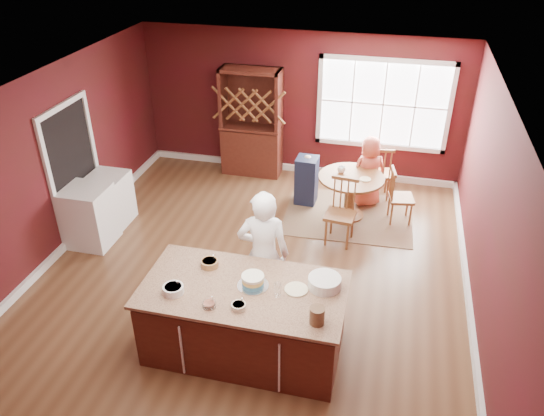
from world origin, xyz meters
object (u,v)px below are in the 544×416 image
at_px(high_chair, 307,179).
at_px(dryer, 110,198).
at_px(layer_cake, 253,281).
at_px(chair_south, 340,213).
at_px(kitchen_island, 245,320).
at_px(hutch, 251,123).
at_px(chair_east, 401,196).
at_px(washer, 89,216).
at_px(baker, 263,255).
at_px(toddler, 310,160).
at_px(seated_woman, 369,172).
at_px(dining_table, 351,188).
at_px(chair_north, 379,171).

height_order(high_chair, dryer, high_chair).
height_order(layer_cake, chair_south, layer_cake).
bearing_deg(layer_cake, kitchen_island, -147.85).
distance_m(high_chair, hutch, 1.64).
xyz_separation_m(chair_east, washer, (-4.63, -1.77, -0.01)).
relative_size(chair_south, hutch, 0.52).
distance_m(baker, chair_south, 1.99).
height_order(toddler, dryer, toddler).
bearing_deg(chair_east, seated_woman, 41.23).
xyz_separation_m(high_chair, washer, (-3.00, -2.03, 0.03)).
relative_size(high_chair, dryer, 1.04).
bearing_deg(toddler, dining_table, -25.02).
relative_size(layer_cake, seated_woman, 0.28).
bearing_deg(layer_cake, dining_table, 76.94).
height_order(layer_cake, chair_north, layer_cake).
relative_size(baker, chair_north, 1.72).
xyz_separation_m(dining_table, chair_east, (0.83, 0.04, -0.06)).
height_order(kitchen_island, chair_south, chair_south).
xyz_separation_m(layer_cake, chair_east, (1.59, 3.32, -0.51)).
relative_size(dining_table, chair_north, 1.05).
distance_m(dining_table, high_chair, 0.85).
bearing_deg(chair_south, chair_east, 49.88).
xyz_separation_m(chair_north, washer, (-4.21, -2.51, -0.04)).
xyz_separation_m(kitchen_island, seated_woman, (1.11, 3.84, 0.19)).
bearing_deg(chair_east, chair_north, 18.15).
bearing_deg(dryer, washer, -90.00).
bearing_deg(layer_cake, washer, 152.87).
height_order(seated_woman, high_chair, seated_woman).
xyz_separation_m(baker, chair_north, (1.23, 3.41, -0.37)).
xyz_separation_m(chair_south, chair_north, (0.48, 1.60, -0.01)).
distance_m(chair_south, dryer, 3.74).
bearing_deg(chair_north, seated_woman, 52.11).
relative_size(seated_woman, high_chair, 1.41).
bearing_deg(kitchen_island, chair_south, 72.60).
xyz_separation_m(seated_woman, hutch, (-2.28, 0.72, 0.40)).
bearing_deg(layer_cake, chair_east, 64.43).
height_order(chair_east, toddler, chair_east).
bearing_deg(hutch, layer_cake, -74.24).
bearing_deg(chair_north, kitchen_island, 64.48).
bearing_deg(chair_north, chair_east, 110.55).
bearing_deg(chair_south, toddler, 126.71).
height_order(toddler, hutch, hutch).
xyz_separation_m(baker, hutch, (-1.22, 3.84, 0.14)).
bearing_deg(dryer, chair_south, 4.21).
distance_m(chair_east, hutch, 3.14).
relative_size(layer_cake, dryer, 0.42).
bearing_deg(chair_south, kitchen_island, -101.22).
bearing_deg(washer, dryer, 90.00).
height_order(dining_table, seated_woman, seated_woman).
distance_m(hutch, washer, 3.47).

